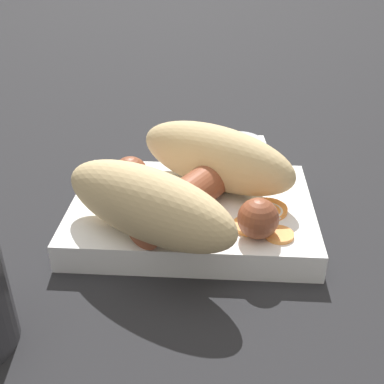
% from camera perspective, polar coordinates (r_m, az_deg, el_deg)
% --- Properties ---
extents(ground_plane, '(3.00, 3.00, 0.00)m').
position_cam_1_polar(ground_plane, '(0.47, -0.00, -3.82)').
color(ground_plane, '#232326').
extents(food_tray, '(0.23, 0.16, 0.03)m').
position_cam_1_polar(food_tray, '(0.47, -0.00, -2.47)').
color(food_tray, white).
rests_on(food_tray, ground_plane).
extents(bread_roll, '(0.23, 0.22, 0.06)m').
position_cam_1_polar(bread_roll, '(0.43, -0.93, 1.59)').
color(bread_roll, '#DBBC84').
rests_on(bread_roll, food_tray).
extents(sausage, '(0.16, 0.14, 0.04)m').
position_cam_1_polar(sausage, '(0.44, -0.31, -0.31)').
color(sausage, brown).
rests_on(sausage, food_tray).
extents(pickled_veggies, '(0.06, 0.08, 0.00)m').
position_cam_1_polar(pickled_veggies, '(0.44, 8.66, -2.95)').
color(pickled_veggies, '#F99E4C').
rests_on(pickled_veggies, food_tray).
extents(napkin, '(0.12, 0.12, 0.00)m').
position_cam_1_polar(napkin, '(0.61, 4.21, 4.65)').
color(napkin, white).
rests_on(napkin, ground_plane).
extents(condiment_cup_near, '(0.05, 0.05, 0.03)m').
position_cam_1_polar(condiment_cup_near, '(0.60, 5.61, 4.95)').
color(condiment_cup_near, silver).
rests_on(condiment_cup_near, ground_plane).
extents(condiment_cup_far, '(0.05, 0.05, 0.03)m').
position_cam_1_polar(condiment_cup_far, '(0.62, -0.15, 5.92)').
color(condiment_cup_far, silver).
rests_on(condiment_cup_far, ground_plane).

